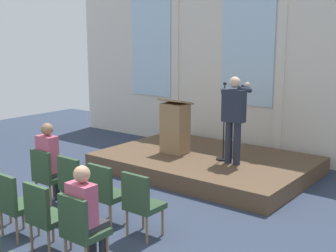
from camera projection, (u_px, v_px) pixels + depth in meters
rear_partition at (250, 64)px, 10.17m from camera, size 10.70×0.14×4.16m
stage_platform at (206, 163)px, 9.24m from camera, size 4.17×2.87×0.33m
speaker at (234, 114)px, 8.44m from camera, size 0.51×0.69×1.68m
mic_stand at (223, 143)px, 8.84m from camera, size 0.28×0.28×1.55m
lectern at (175, 127)px, 9.34m from camera, size 0.60×0.48×1.16m
chair_r0_c0 at (47, 174)px, 7.30m from camera, size 0.46×0.44×0.94m
audience_r0_c0 at (50, 159)px, 7.32m from camera, size 0.36×0.39×1.37m
chair_r0_c1 at (75, 182)px, 6.89m from camera, size 0.46×0.44×0.94m
chair_r0_c2 at (106, 191)px, 6.48m from camera, size 0.46×0.44×0.94m
chair_r0_c3 at (141, 201)px, 6.07m from camera, size 0.46×0.44×0.94m
chair_r1_c1 at (13, 201)px, 6.06m from camera, size 0.46×0.44×0.94m
chair_r1_c2 at (45, 213)px, 5.65m from camera, size 0.46×0.44×0.94m
chair_r1_c3 at (81, 227)px, 5.24m from camera, size 0.46×0.44×0.94m
audience_r1_c3 at (86, 211)px, 5.27m from camera, size 0.36×0.39×1.28m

